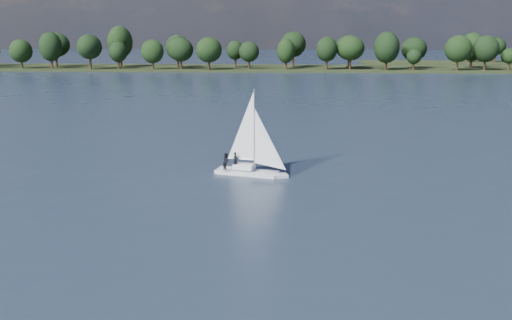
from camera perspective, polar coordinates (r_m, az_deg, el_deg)
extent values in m
plane|color=#233342|center=(125.10, -4.09, 5.71)|extent=(700.00, 700.00, 0.00)
cube|color=black|center=(236.12, -0.47, 9.09)|extent=(660.00, 40.00, 1.50)
cube|color=white|center=(62.58, -0.75, -1.46)|extent=(7.78, 4.11, 0.88)
cube|color=white|center=(62.37, -0.75, -0.68)|extent=(2.49, 1.89, 0.55)
cylinder|color=#B7B6BD|center=(61.54, -0.76, 3.07)|extent=(0.13, 0.13, 8.82)
imported|color=black|center=(62.51, -2.06, -0.07)|extent=(0.74, 0.83, 1.90)
imported|color=black|center=(62.17, -2.97, -0.15)|extent=(0.99, 1.11, 1.90)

